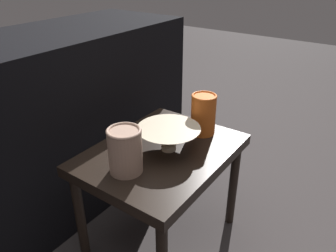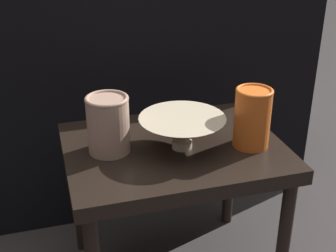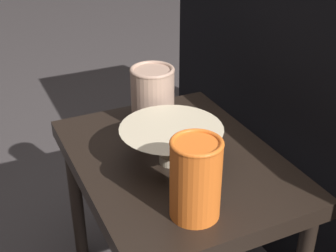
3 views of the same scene
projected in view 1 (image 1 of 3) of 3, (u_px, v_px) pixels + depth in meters
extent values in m
plane|color=#383333|center=(162.00, 238.00, 1.39)|extent=(8.00, 8.00, 0.00)
cube|color=black|center=(162.00, 154.00, 1.19)|extent=(0.58, 0.44, 0.04)
cylinder|color=black|center=(233.00, 185.00, 1.38)|extent=(0.04, 0.04, 0.40)
cylinder|color=black|center=(81.00, 219.00, 1.21)|extent=(0.04, 0.04, 0.40)
cylinder|color=black|center=(162.00, 157.00, 1.58)|extent=(0.04, 0.04, 0.40)
cube|color=black|center=(61.00, 120.00, 1.50)|extent=(1.26, 0.50, 0.79)
cylinder|color=#C1B293|center=(169.00, 147.00, 1.18)|extent=(0.05, 0.05, 0.02)
cone|color=#C1B293|center=(169.00, 136.00, 1.16)|extent=(0.23, 0.23, 0.07)
cylinder|color=tan|center=(125.00, 151.00, 1.04)|extent=(0.11, 0.11, 0.15)
torus|color=tan|center=(124.00, 131.00, 1.00)|extent=(0.11, 0.11, 0.01)
cylinder|color=orange|center=(203.00, 115.00, 1.26)|extent=(0.10, 0.10, 0.16)
torus|color=orange|center=(204.00, 96.00, 1.23)|extent=(0.10, 0.10, 0.01)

